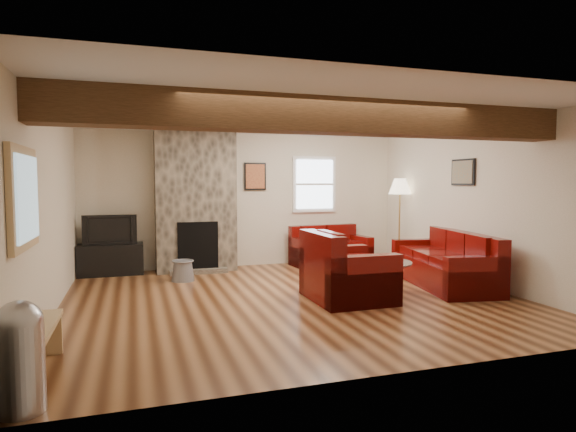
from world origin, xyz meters
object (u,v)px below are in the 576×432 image
at_px(coffee_table, 379,277).
at_px(television, 110,229).
at_px(loveseat, 331,246).
at_px(floor_lamp, 400,191).
at_px(tv_cabinet, 111,259).
at_px(sofa_three, 443,259).
at_px(armchair_red, 348,266).

relative_size(coffee_table, television, 1.07).
bearing_deg(coffee_table, loveseat, 83.98).
relative_size(loveseat, television, 1.62).
distance_m(television, floor_lamp, 5.32).
height_order(loveseat, tv_cabinet, loveseat).
bearing_deg(sofa_three, tv_cabinet, -106.58).
bearing_deg(loveseat, coffee_table, -102.20).
height_order(armchair_red, floor_lamp, floor_lamp).
xyz_separation_m(sofa_three, armchair_red, (-1.79, -0.40, 0.05)).
xyz_separation_m(television, floor_lamp, (5.25, -0.61, 0.63)).
bearing_deg(floor_lamp, tv_cabinet, 173.41).
height_order(coffee_table, floor_lamp, floor_lamp).
height_order(sofa_three, coffee_table, sofa_three).
bearing_deg(tv_cabinet, loveseat, -4.33).
distance_m(sofa_three, floor_lamp, 2.12).
bearing_deg(sofa_three, armchair_red, -67.65).
bearing_deg(sofa_three, loveseat, -145.82).
relative_size(loveseat, armchair_red, 1.24).
relative_size(coffee_table, floor_lamp, 0.57).
xyz_separation_m(loveseat, coffee_table, (-0.25, -2.33, -0.15)).
distance_m(armchair_red, floor_lamp, 3.22).
xyz_separation_m(armchair_red, television, (-3.14, 2.84, 0.33)).
distance_m(sofa_three, tv_cabinet, 5.50).
bearing_deg(television, tv_cabinet, 0.00).
distance_m(sofa_three, coffee_table, 1.25).
xyz_separation_m(armchair_red, floor_lamp, (2.11, 2.24, 0.96)).
relative_size(sofa_three, television, 2.42).
distance_m(coffee_table, floor_lamp, 2.81).
height_order(loveseat, television, television).
relative_size(armchair_red, coffee_table, 1.21).
height_order(armchair_red, tv_cabinet, armchair_red).
height_order(sofa_three, floor_lamp, floor_lamp).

